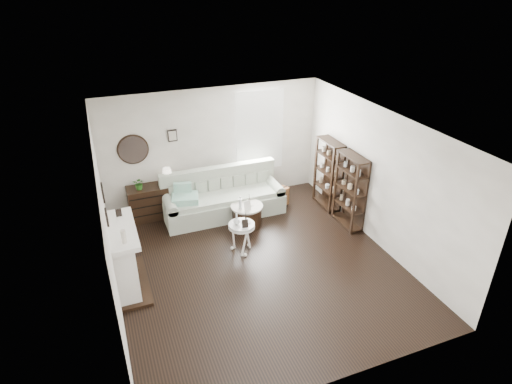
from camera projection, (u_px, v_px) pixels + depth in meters
name	position (u px, v px, depth m)	size (l,w,h in m)	color
room	(244.00, 133.00, 9.74)	(5.50, 5.50, 5.50)	black
fireplace	(125.00, 259.00, 7.26)	(0.50, 1.40, 1.84)	white
shelf_unit_far	(328.00, 174.00, 9.67)	(0.30, 0.80, 1.60)	black
shelf_unit_near	(350.00, 191.00, 8.92)	(0.30, 0.80, 1.60)	black
sofa	(223.00, 199.00, 9.56)	(2.64, 0.92, 1.03)	#A8AF9C
quilt	(185.00, 199.00, 9.06)	(0.55, 0.45, 0.14)	#29976A
suitcase	(276.00, 199.00, 9.86)	(0.64, 0.21, 0.43)	brown
dresser	(155.00, 201.00, 9.40)	(1.13, 0.49, 0.75)	black
table_lamp	(167.00, 176.00, 9.25)	(0.23, 0.23, 0.37)	#EFE1CA
potted_plant	(139.00, 184.00, 9.04)	(0.25, 0.21, 0.27)	#245719
drum_table	(247.00, 215.00, 9.15)	(0.68, 0.68, 0.47)	black
pedestal_table	(242.00, 226.00, 8.15)	(0.51, 0.51, 0.62)	white
eiffel_drum	(249.00, 200.00, 9.06)	(0.12, 0.12, 0.21)	black
bottle_drum	(240.00, 203.00, 8.86)	(0.07, 0.07, 0.28)	silver
card_frame_drum	(247.00, 205.00, 8.84)	(0.15, 0.01, 0.21)	white
eiffel_ped	(246.00, 218.00, 8.14)	(0.11, 0.11, 0.19)	black
flask_ped	(237.00, 219.00, 8.06)	(0.13, 0.13, 0.24)	silver
card_frame_ped	(245.00, 224.00, 7.98)	(0.12, 0.01, 0.16)	black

